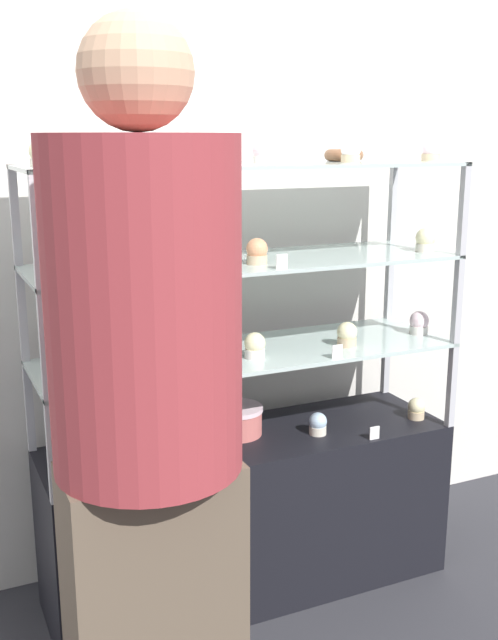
# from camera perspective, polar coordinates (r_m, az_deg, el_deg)

# --- Properties ---
(ground_plane) EXTENTS (20.00, 20.00, 0.00)m
(ground_plane) POSITION_cam_1_polar(r_m,az_deg,el_deg) (2.77, 0.00, -19.53)
(ground_plane) COLOR #2D2D33
(back_wall) EXTENTS (8.00, 0.05, 2.60)m
(back_wall) POSITION_cam_1_polar(r_m,az_deg,el_deg) (2.64, -3.20, 9.00)
(back_wall) COLOR silver
(back_wall) RESTS_ON ground_plane
(display_base) EXTENTS (1.36, 0.41, 0.55)m
(display_base) POSITION_cam_1_polar(r_m,az_deg,el_deg) (2.63, 0.00, -14.49)
(display_base) COLOR black
(display_base) RESTS_ON ground_plane
(display_riser_lower) EXTENTS (1.36, 0.41, 0.30)m
(display_riser_lower) POSITION_cam_1_polar(r_m,az_deg,el_deg) (2.41, 0.00, -2.84)
(display_riser_lower) COLOR #B7B7BC
(display_riser_lower) RESTS_ON display_base
(display_riser_middle) EXTENTS (1.36, 0.41, 0.30)m
(display_riser_middle) POSITION_cam_1_polar(r_m,az_deg,el_deg) (2.35, 0.00, 4.13)
(display_riser_middle) COLOR #B7B7BC
(display_riser_middle) RESTS_ON display_riser_lower
(display_riser_upper) EXTENTS (1.36, 0.41, 0.30)m
(display_riser_upper) POSITION_cam_1_polar(r_m,az_deg,el_deg) (2.31, 0.00, 11.39)
(display_riser_upper) COLOR #B7B7BC
(display_riser_upper) RESTS_ON display_riser_middle
(layer_cake_centerpiece) EXTENTS (0.18, 0.18, 0.10)m
(layer_cake_centerpiece) POSITION_cam_1_polar(r_m,az_deg,el_deg) (2.52, -0.95, -7.64)
(layer_cake_centerpiece) COLOR #C66660
(layer_cake_centerpiece) RESTS_ON display_base
(sheet_cake_frosted) EXTENTS (0.23, 0.16, 0.06)m
(sheet_cake_frosted) POSITION_cam_1_polar(r_m,az_deg,el_deg) (2.23, -7.93, 12.42)
(sheet_cake_frosted) COLOR #C66660
(sheet_cake_frosted) RESTS_ON display_riser_upper
(cupcake_0) EXTENTS (0.06, 0.06, 0.08)m
(cupcake_0) POSITION_cam_1_polar(r_m,az_deg,el_deg) (2.26, -14.03, -10.98)
(cupcake_0) COLOR beige
(cupcake_0) RESTS_ON display_base
(cupcake_1) EXTENTS (0.06, 0.06, 0.08)m
(cupcake_1) POSITION_cam_1_polar(r_m,az_deg,el_deg) (2.36, -4.10, -9.55)
(cupcake_1) COLOR beige
(cupcake_1) RESTS_ON display_base
(cupcake_2) EXTENTS (0.06, 0.06, 0.08)m
(cupcake_2) POSITION_cam_1_polar(r_m,az_deg,el_deg) (2.53, 5.27, -7.89)
(cupcake_2) COLOR beige
(cupcake_2) RESTS_ON display_base
(cupcake_3) EXTENTS (0.06, 0.06, 0.08)m
(cupcake_3) POSITION_cam_1_polar(r_m,az_deg,el_deg) (2.72, 12.64, -6.61)
(cupcake_3) COLOR #CCB28C
(cupcake_3) RESTS_ON display_base
(price_tag_0) EXTENTS (0.04, 0.00, 0.04)m
(price_tag_0) POSITION_cam_1_polar(r_m,az_deg,el_deg) (2.52, 9.54, -8.48)
(price_tag_0) COLOR white
(price_tag_0) RESTS_ON display_base
(cupcake_4) EXTENTS (0.07, 0.07, 0.08)m
(cupcake_4) POSITION_cam_1_polar(r_m,az_deg,el_deg) (2.15, -13.93, -3.78)
(cupcake_4) COLOR beige
(cupcake_4) RESTS_ON display_riser_lower
(cupcake_5) EXTENTS (0.07, 0.07, 0.08)m
(cupcake_5) POSITION_cam_1_polar(r_m,az_deg,el_deg) (2.25, -6.63, -2.61)
(cupcake_5) COLOR white
(cupcake_5) RESTS_ON display_riser_lower
(cupcake_6) EXTENTS (0.07, 0.07, 0.08)m
(cupcake_6) POSITION_cam_1_polar(r_m,az_deg,el_deg) (2.33, 0.45, -1.99)
(cupcake_6) COLOR white
(cupcake_6) RESTS_ON display_riser_lower
(cupcake_7) EXTENTS (0.07, 0.07, 0.08)m
(cupcake_7) POSITION_cam_1_polar(r_m,az_deg,el_deg) (2.48, 7.48, -1.12)
(cupcake_7) COLOR #CCB28C
(cupcake_7) RESTS_ON display_riser_lower
(cupcake_8) EXTENTS (0.07, 0.07, 0.08)m
(cupcake_8) POSITION_cam_1_polar(r_m,az_deg,el_deg) (2.68, 12.83, -0.24)
(cupcake_8) COLOR white
(cupcake_8) RESTS_ON display_riser_lower
(price_tag_1) EXTENTS (0.04, 0.00, 0.04)m
(price_tag_1) POSITION_cam_1_polar(r_m,az_deg,el_deg) (2.34, 6.74, -2.41)
(price_tag_1) COLOR white
(price_tag_1) RESTS_ON display_riser_lower
(cupcake_9) EXTENTS (0.07, 0.07, 0.08)m
(cupcake_9) POSITION_cam_1_polar(r_m,az_deg,el_deg) (2.07, -14.37, 3.99)
(cupcake_9) COLOR #CCB28C
(cupcake_9) RESTS_ON display_riser_middle
(cupcake_10) EXTENTS (0.07, 0.07, 0.08)m
(cupcake_10) POSITION_cam_1_polar(r_m,az_deg,el_deg) (2.26, 0.61, 5.21)
(cupcake_10) COLOR #CCB28C
(cupcake_10) RESTS_ON display_riser_middle
(cupcake_11) EXTENTS (0.07, 0.07, 0.08)m
(cupcake_11) POSITION_cam_1_polar(r_m,az_deg,el_deg) (2.58, 13.28, 5.91)
(cupcake_11) COLOR beige
(cupcake_11) RESTS_ON display_riser_middle
(price_tag_2) EXTENTS (0.04, 0.00, 0.04)m
(price_tag_2) POSITION_cam_1_polar(r_m,az_deg,el_deg) (2.18, 2.52, 4.48)
(price_tag_2) COLOR white
(price_tag_2) RESTS_ON display_riser_middle
(cupcake_12) EXTENTS (0.06, 0.06, 0.07)m
(cupcake_12) POSITION_cam_1_polar(r_m,az_deg,el_deg) (2.10, -15.58, 12.08)
(cupcake_12) COLOR beige
(cupcake_12) RESTS_ON display_riser_upper
(cupcake_13) EXTENTS (0.06, 0.06, 0.07)m
(cupcake_13) POSITION_cam_1_polar(r_m,az_deg,el_deg) (2.24, 1.05, 12.65)
(cupcake_13) COLOR white
(cupcake_13) RESTS_ON display_riser_upper
(cupcake_14) EXTENTS (0.06, 0.06, 0.07)m
(cupcake_14) POSITION_cam_1_polar(r_m,az_deg,el_deg) (2.40, 7.76, 12.61)
(cupcake_14) COLOR #CCB28C
(cupcake_14) RESTS_ON display_riser_upper
(cupcake_15) EXTENTS (0.06, 0.06, 0.07)m
(cupcake_15) POSITION_cam_1_polar(r_m,az_deg,el_deg) (2.59, 13.70, 12.43)
(cupcake_15) COLOR #CCB28C
(cupcake_15) RESTS_ON display_riser_upper
(price_tag_3) EXTENTS (0.04, 0.00, 0.04)m
(price_tag_3) POSITION_cam_1_polar(r_m,az_deg,el_deg) (1.98, -10.54, 11.94)
(price_tag_3) COLOR white
(price_tag_3) RESTS_ON display_riser_upper
(donut_glazed) EXTENTS (0.13, 0.13, 0.04)m
(donut_glazed) POSITION_cam_1_polar(r_m,az_deg,el_deg) (2.54, 7.24, 12.36)
(donut_glazed) COLOR brown
(donut_glazed) RESTS_ON display_riser_upper
(customer_figure) EXTENTS (0.41, 0.41, 1.76)m
(customer_figure) POSITION_cam_1_polar(r_m,az_deg,el_deg) (1.65, -7.73, -6.98)
(customer_figure) COLOR brown
(customer_figure) RESTS_ON ground_plane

